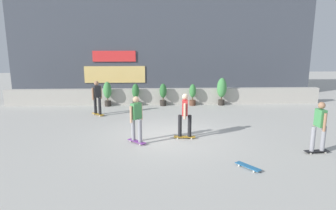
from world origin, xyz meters
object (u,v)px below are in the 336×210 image
potted_plant_2 (163,94)px  skater_far_left (185,114)px  potted_plant_1 (136,94)px  skater_mid_plaza (97,96)px  potted_plant_0 (107,92)px  skater_far_right (320,125)px  potted_plant_3 (193,94)px  potted_plant_4 (222,89)px  skateboard_near_camera (248,166)px  skater_by_wall_right (136,118)px

potted_plant_2 → skater_far_left: 5.88m
potted_plant_1 → skater_mid_plaza: 2.74m
potted_plant_1 → potted_plant_2: 1.53m
potted_plant_0 → skater_mid_plaza: (-0.17, -2.11, 0.16)m
skater_far_right → potted_plant_3: bearing=112.6°
potted_plant_4 → skateboard_near_camera: bearing=-97.4°
potted_plant_2 → skater_by_wall_right: skater_by_wall_right is taller
potted_plant_4 → skater_far_right: skater_far_right is taller
potted_plant_3 → skater_by_wall_right: bearing=-113.9°
potted_plant_2 → skater_mid_plaza: (-3.26, -2.11, 0.26)m
skater_far_left → potted_plant_4: bearing=65.4°
skater_by_wall_right → potted_plant_2: bearing=79.9°
potted_plant_3 → skater_by_wall_right: size_ratio=0.71×
potted_plant_0 → potted_plant_2: potted_plant_0 is taller
skater_far_left → skater_far_right: bearing=-22.0°
potted_plant_3 → skater_mid_plaza: (-4.93, -2.11, 0.30)m
potted_plant_0 → skater_mid_plaza: skater_mid_plaza is taller
potted_plant_2 → potted_plant_3: 1.67m
skater_by_wall_right → potted_plant_3: bearing=66.1°
potted_plant_0 → skater_far_right: size_ratio=0.81×
potted_plant_1 → skater_far_right: skater_far_right is taller
potted_plant_0 → potted_plant_2: (3.10, 0.00, -0.10)m
potted_plant_0 → potted_plant_3: 4.76m
potted_plant_1 → skateboard_near_camera: potted_plant_1 is taller
potted_plant_0 → potted_plant_4: potted_plant_4 is taller
potted_plant_0 → potted_plant_1: size_ratio=1.10×
potted_plant_1 → potted_plant_2: (1.53, 0.00, 0.00)m
skater_far_right → potted_plant_2: bearing=122.6°
potted_plant_3 → skater_far_right: 8.14m
skater_far_right → skater_by_wall_right: bearing=168.3°
potted_plant_0 → skater_far_right: (7.89, -7.51, 0.16)m
potted_plant_2 → skater_by_wall_right: 6.39m
skater_by_wall_right → skateboard_near_camera: (3.30, -2.32, -0.88)m
skater_mid_plaza → skater_far_left: size_ratio=1.00×
potted_plant_1 → potted_plant_2: potted_plant_2 is taller
skateboard_near_camera → potted_plant_1: bearing=113.4°
potted_plant_0 → skater_far_left: bearing=-57.4°
skater_mid_plaza → skater_far_left: 5.40m
skater_far_right → skater_far_left: (-4.16, 1.68, 0.00)m
skater_far_left → potted_plant_1: bearing=110.4°
skater_far_right → skateboard_near_camera: (-2.61, -1.10, -0.88)m
potted_plant_0 → potted_plant_3: potted_plant_0 is taller
potted_plant_0 → skater_by_wall_right: bearing=-72.5°
potted_plant_2 → skater_mid_plaza: skater_mid_plaza is taller
potted_plant_3 → skater_far_right: skater_far_right is taller
skateboard_near_camera → skater_far_right: bearing=22.9°
skater_far_left → potted_plant_3: bearing=80.1°
potted_plant_0 → skater_mid_plaza: size_ratio=0.81×
skater_far_left → skater_mid_plaza: bearing=136.3°
potted_plant_2 → skateboard_near_camera: bearing=-75.7°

